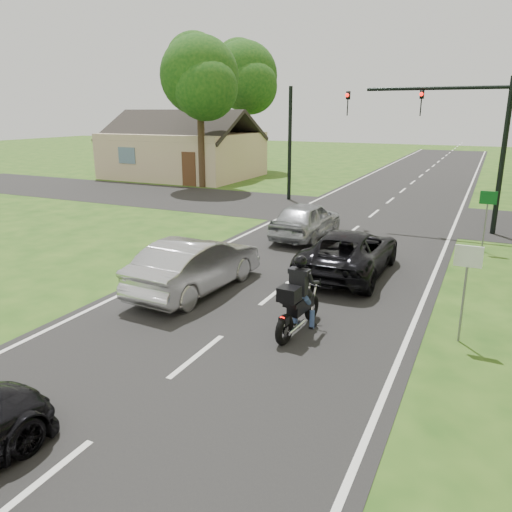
% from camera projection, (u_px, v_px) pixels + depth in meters
% --- Properties ---
extents(ground, '(140.00, 140.00, 0.00)m').
position_uv_depth(ground, '(197.00, 356.00, 10.03)').
color(ground, '#224914').
rests_on(ground, ground).
extents(road, '(8.00, 100.00, 0.01)m').
position_uv_depth(road, '(338.00, 242.00, 18.71)').
color(road, black).
rests_on(road, ground).
extents(cross_road, '(60.00, 7.00, 0.01)m').
position_uv_depth(cross_road, '(374.00, 214.00, 23.91)').
color(cross_road, black).
rests_on(cross_road, ground).
extents(motorcycle_rider, '(0.60, 2.08, 1.79)m').
position_uv_depth(motorcycle_rider, '(298.00, 303.00, 10.93)').
color(motorcycle_rider, black).
rests_on(motorcycle_rider, ground).
extents(dark_suv, '(2.22, 4.81, 1.34)m').
position_uv_depth(dark_suv, '(349.00, 252.00, 14.97)').
color(dark_suv, black).
rests_on(dark_suv, road).
extents(silver_sedan, '(1.81, 4.53, 1.46)m').
position_uv_depth(silver_sedan, '(196.00, 265.00, 13.50)').
color(silver_sedan, silver).
rests_on(silver_sedan, road).
extents(silver_suv, '(1.84, 4.21, 1.41)m').
position_uv_depth(silver_suv, '(306.00, 219.00, 19.23)').
color(silver_suv, '#9CA0A4').
rests_on(silver_suv, road).
extents(traffic_signal, '(6.38, 0.44, 6.00)m').
position_uv_depth(traffic_signal, '(454.00, 127.00, 19.64)').
color(traffic_signal, black).
rests_on(traffic_signal, ground).
extents(signal_pole_far, '(0.20, 0.20, 6.00)m').
position_uv_depth(signal_pole_far, '(290.00, 144.00, 26.95)').
color(signal_pole_far, black).
rests_on(signal_pole_far, ground).
extents(sign_white, '(0.55, 0.07, 2.12)m').
position_uv_depth(sign_white, '(467.00, 270.00, 10.24)').
color(sign_white, slate).
rests_on(sign_white, ground).
extents(sign_green, '(0.55, 0.07, 2.12)m').
position_uv_depth(sign_green, '(487.00, 206.00, 17.10)').
color(sign_green, slate).
rests_on(sign_green, ground).
extents(tree_left_near, '(5.12, 4.96, 9.22)m').
position_uv_depth(tree_left_near, '(201.00, 80.00, 30.19)').
color(tree_left_near, '#332316').
rests_on(tree_left_near, ground).
extents(tree_left_far, '(5.76, 5.58, 10.14)m').
position_uv_depth(tree_left_far, '(246.00, 79.00, 39.48)').
color(tree_left_far, '#332316').
rests_on(tree_left_far, ground).
extents(house, '(10.20, 8.00, 4.84)m').
position_uv_depth(house, '(184.00, 153.00, 36.94)').
color(house, '#C4B488').
rests_on(house, ground).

